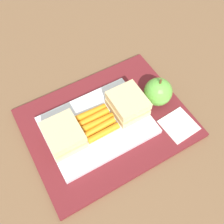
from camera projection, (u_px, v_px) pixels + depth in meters
The scene contains 8 objects.
ground_plane at pixel (107, 124), 0.62m from camera, with size 2.40×2.40×0.00m, color brown.
lunchbag_mat at pixel (107, 123), 0.61m from camera, with size 0.36×0.28×0.01m, color maroon.
food_tray at pixel (97, 125), 0.60m from camera, with size 0.23×0.17×0.01m, color white.
sandwich_half_left at pixel (64, 135), 0.55m from camera, with size 0.07×0.08×0.04m.
sandwich_half_right at pixel (128, 104), 0.60m from camera, with size 0.07×0.08×0.04m.
carrot_sticks_bundle at pixel (97, 122), 0.59m from camera, with size 0.08×0.07×0.02m.
apple at pixel (158, 92), 0.61m from camera, with size 0.07×0.07×0.08m.
paper_napkin at pixel (179, 125), 0.60m from camera, with size 0.07×0.07×0.00m, color white.
Camera 1 is at (-0.14, -0.27, 0.54)m, focal length 43.14 mm.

